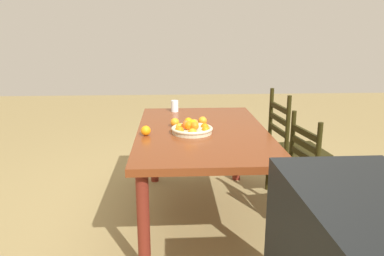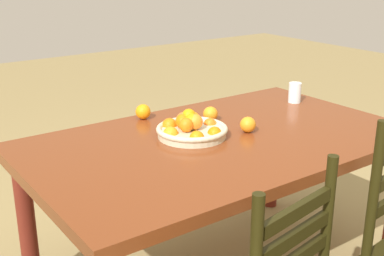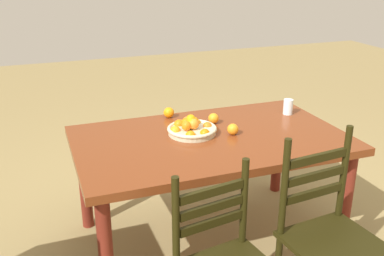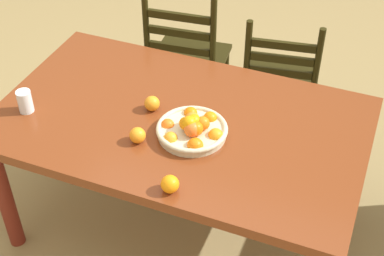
{
  "view_description": "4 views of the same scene",
  "coord_description": "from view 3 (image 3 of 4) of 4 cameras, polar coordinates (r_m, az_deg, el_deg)",
  "views": [
    {
      "loc": [
        2.89,
        -0.24,
        1.52
      ],
      "look_at": [
        0.09,
        -0.08,
        0.78
      ],
      "focal_mm": 35.52,
      "sensor_mm": 36.0,
      "label": 1
    },
    {
      "loc": [
        1.32,
        1.63,
        1.5
      ],
      "look_at": [
        0.09,
        -0.08,
        0.78
      ],
      "focal_mm": 47.08,
      "sensor_mm": 36.0,
      "label": 2
    },
    {
      "loc": [
        1.01,
        2.4,
        1.8
      ],
      "look_at": [
        0.09,
        -0.08,
        0.78
      ],
      "focal_mm": 41.65,
      "sensor_mm": 36.0,
      "label": 3
    },
    {
      "loc": [
        0.8,
        -1.86,
        2.38
      ],
      "look_at": [
        0.09,
        -0.08,
        0.78
      ],
      "focal_mm": 52.97,
      "sensor_mm": 36.0,
      "label": 4
    }
  ],
  "objects": [
    {
      "name": "orange_loose_0",
      "position": [
        3.14,
        -2.99,
        2.0
      ],
      "size": [
        0.07,
        0.07,
        0.07
      ],
      "primitive_type": "sphere",
      "color": "orange",
      "rests_on": "dining_table"
    },
    {
      "name": "dining_table",
      "position": [
        2.85,
        2.36,
        -2.73
      ],
      "size": [
        1.7,
        1.02,
        0.74
      ],
      "color": "brown",
      "rests_on": "ground"
    },
    {
      "name": "ground_plane",
      "position": [
        3.17,
        2.18,
        -13.64
      ],
      "size": [
        12.0,
        12.0,
        0.0
      ],
      "primitive_type": "plane",
      "color": "olive"
    },
    {
      "name": "drinking_glass",
      "position": [
        3.27,
        12.2,
        2.67
      ],
      "size": [
        0.07,
        0.07,
        0.11
      ],
      "primitive_type": "cylinder",
      "color": "silver",
      "rests_on": "dining_table"
    },
    {
      "name": "chair_by_cabinet",
      "position": [
        2.44,
        17.19,
        -13.14
      ],
      "size": [
        0.49,
        0.49,
        0.99
      ],
      "rotation": [
        0.0,
        0.0,
        3.25
      ],
      "color": "black",
      "rests_on": "ground"
    },
    {
      "name": "fruit_bowl",
      "position": [
        2.84,
        -0.09,
        -0.03
      ],
      "size": [
        0.32,
        0.32,
        0.12
      ],
      "color": "beige",
      "rests_on": "dining_table"
    },
    {
      "name": "orange_loose_2",
      "position": [
        3.02,
        2.77,
        1.23
      ],
      "size": [
        0.07,
        0.07,
        0.07
      ],
      "primitive_type": "sphere",
      "color": "orange",
      "rests_on": "dining_table"
    },
    {
      "name": "orange_loose_1",
      "position": [
        2.84,
        5.25,
        -0.15
      ],
      "size": [
        0.07,
        0.07,
        0.07
      ],
      "primitive_type": "sphere",
      "color": "orange",
      "rests_on": "dining_table"
    }
  ]
}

